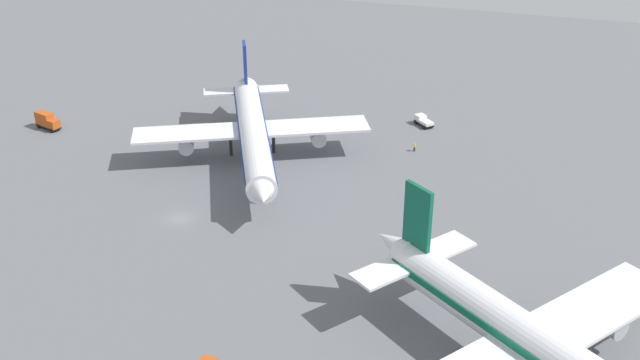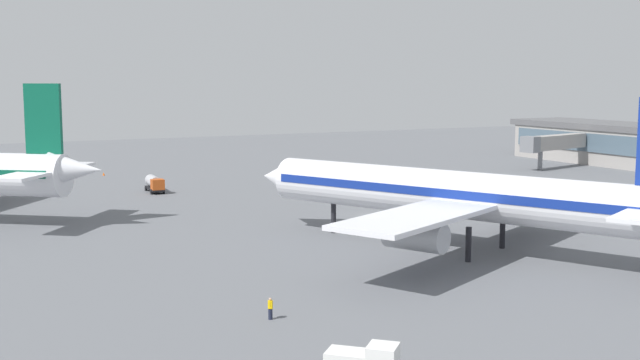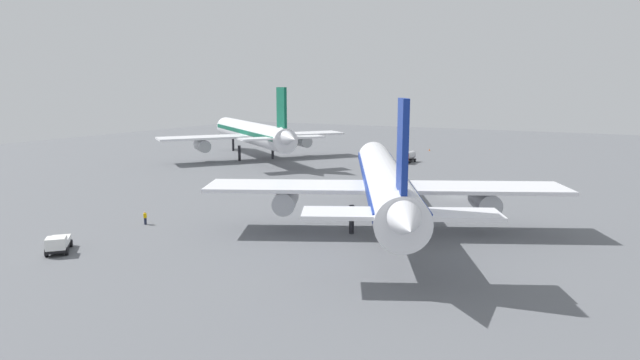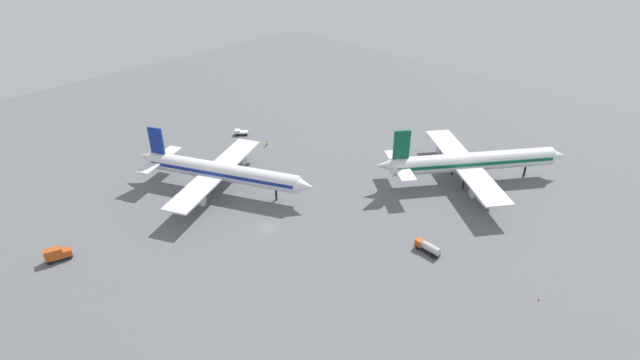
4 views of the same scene
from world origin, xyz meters
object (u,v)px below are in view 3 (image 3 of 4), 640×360
object	(u,v)px
pushback_tractor	(58,243)
safety_cone_near_gate	(429,150)
airplane_at_gate	(384,181)
airplane_taxiing	(252,133)
ground_crew_worker	(145,218)
fuel_truck	(407,157)

from	to	relation	value
pushback_tractor	safety_cone_near_gate	xyz separation A→B (m)	(108.46, -7.16, -0.67)
airplane_at_gate	safety_cone_near_gate	xyz separation A→B (m)	(82.63, 19.18, -5.62)
airplane_taxiing	ground_crew_worker	bearing A→B (deg)	150.35
airplane_taxiing	safety_cone_near_gate	xyz separation A→B (m)	(36.31, -33.70, -5.99)
safety_cone_near_gate	pushback_tractor	bearing A→B (deg)	176.22
ground_crew_worker	safety_cone_near_gate	bearing A→B (deg)	-99.93
safety_cone_near_gate	airplane_taxiing	bearing A→B (deg)	137.13
pushback_tractor	fuel_truck	bearing A→B (deg)	127.67
airplane_taxiing	pushback_tractor	size ratio (longest dim) A/B	10.77
pushback_tractor	fuel_truck	size ratio (longest dim) A/B	0.70
pushback_tractor	safety_cone_near_gate	bearing A→B (deg)	130.57
ground_crew_worker	safety_cone_near_gate	size ratio (longest dim) A/B	2.78
airplane_at_gate	pushback_tractor	size ratio (longest dim) A/B	11.16
airplane_at_gate	pushback_tractor	distance (m)	37.22
airplane_taxiing	fuel_truck	bearing A→B (deg)	-126.62
airplane_at_gate	ground_crew_worker	distance (m)	30.52
pushback_tractor	ground_crew_worker	bearing A→B (deg)	137.95
safety_cone_near_gate	fuel_truck	bearing A→B (deg)	-174.34
airplane_taxiing	pushback_tractor	world-z (taller)	airplane_taxiing
safety_cone_near_gate	airplane_at_gate	bearing A→B (deg)	-166.93
pushback_tractor	safety_cone_near_gate	distance (m)	108.69
airplane_taxiing	fuel_truck	world-z (taller)	airplane_taxiing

